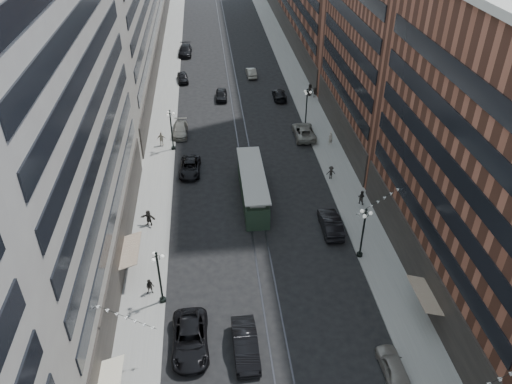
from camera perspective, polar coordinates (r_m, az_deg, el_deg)
name	(u,v)px	position (r m, az deg, el deg)	size (l,w,h in m)	color
ground	(241,129)	(70.65, -1.75, 7.16)	(220.00, 220.00, 0.00)	black
sidewalk_west	(165,103)	(79.81, -10.35, 9.95)	(4.00, 180.00, 0.15)	gray
sidewalk_east	(305,97)	(81.01, 5.60, 10.71)	(4.00, 180.00, 0.15)	gray
rail_west	(231,101)	(79.65, -2.83, 10.36)	(0.12, 180.00, 0.02)	#2D2D33
rail_east	(240,100)	(79.73, -1.81, 10.41)	(0.12, 180.00, 0.02)	#2D2D33
building_west_mid	(46,134)	(42.04, -22.89, 6.07)	(8.00, 36.00, 28.00)	gray
building_east_mid	(490,166)	(42.50, 25.19, 2.66)	(8.00, 30.00, 24.00)	brown
lamppost_sw_far	(159,276)	(42.48, -10.99, -9.38)	(1.03, 1.14, 5.52)	black
lamppost_sw_mid	(171,129)	(64.84, -9.65, 7.15)	(1.03, 1.14, 5.52)	black
lamppost_se_far	(363,231)	(47.21, 12.14, -4.42)	(1.03, 1.14, 5.52)	black
lamppost_se_mid	(306,106)	(70.50, 5.79, 9.72)	(1.03, 1.14, 5.52)	black
streetcar	(253,187)	(55.04, -0.38, 0.55)	(2.64, 11.94, 3.30)	#203324
car_2	(190,339)	(40.51, -7.53, -16.33)	(2.80, 6.06, 1.69)	black
car_4	(393,366)	(40.16, 15.38, -18.60)	(1.63, 4.06, 1.38)	gray
car_5	(245,344)	(39.84, -1.21, -17.01)	(1.84, 5.29, 1.74)	black
pedestrian_2	(150,287)	(44.86, -12.01, -10.54)	(0.75, 0.41, 1.53)	black
car_7	(190,167)	(60.73, -7.56, 2.83)	(2.41, 5.23, 1.45)	black
car_8	(180,130)	(69.74, -8.67, 7.06)	(2.01, 4.95, 1.44)	slate
car_9	(183,78)	(87.64, -8.38, 12.81)	(1.73, 4.31, 1.47)	black
car_10	(331,224)	(51.34, 8.52, -3.59)	(1.81, 5.18, 1.71)	black
car_11	(304,131)	(68.59, 5.50, 6.91)	(2.70, 5.87, 1.63)	slate
car_12	(279,95)	(80.18, 2.68, 11.07)	(1.96, 4.82, 1.40)	black
car_13	(221,95)	(80.04, -3.98, 11.02)	(1.76, 4.38, 1.49)	black
car_14	(251,72)	(89.07, -0.55, 13.51)	(1.53, 4.39, 1.45)	gray
pedestrian_5	(149,218)	(52.45, -12.18, -2.90)	(1.63, 0.47, 1.75)	black
pedestrian_6	(162,139)	(66.86, -10.74, 5.98)	(1.13, 0.51, 1.92)	#B4A995
pedestrian_7	(361,197)	(55.60, 11.95, -0.58)	(0.80, 0.44, 1.64)	black
pedestrian_8	(330,138)	(66.73, 8.50, 6.10)	(0.66, 0.43, 1.81)	#A59A88
pedestrian_9	(315,92)	(80.73, 6.73, 11.24)	(1.05, 0.44, 1.63)	black
car_extra_0	(185,50)	(100.72, -8.09, 15.72)	(2.43, 5.98, 1.74)	black
pedestrian_extra_1	(310,90)	(81.31, 6.16, 11.56)	(0.94, 0.51, 1.91)	black
pedestrian_extra_2	(331,172)	(59.41, 8.56, 2.23)	(1.04, 0.43, 1.61)	black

